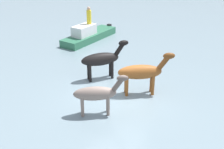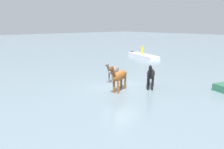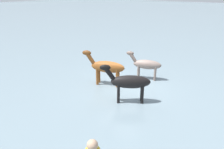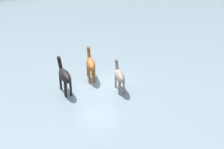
% 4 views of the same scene
% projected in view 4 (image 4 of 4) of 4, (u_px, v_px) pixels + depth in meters
% --- Properties ---
extents(ground_plane, '(181.52, 181.52, 0.00)m').
position_uv_depth(ground_plane, '(98.00, 85.00, 15.62)').
color(ground_plane, gray).
extents(horse_dark_mare, '(2.51, 1.28, 1.98)m').
position_uv_depth(horse_dark_mare, '(90.00, 64.00, 16.13)').
color(horse_dark_mare, brown).
rests_on(horse_dark_mare, ground_plane).
extents(horse_dun_straggler, '(2.24, 1.75, 1.93)m').
position_uv_depth(horse_dun_straggler, '(64.00, 75.00, 14.29)').
color(horse_dun_straggler, black).
rests_on(horse_dun_straggler, ground_plane).
extents(horse_chestnut_trailing, '(2.16, 1.11, 1.71)m').
position_uv_depth(horse_chestnut_trailing, '(119.00, 76.00, 14.57)').
color(horse_chestnut_trailing, gray).
rests_on(horse_chestnut_trailing, ground_plane).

